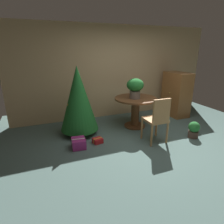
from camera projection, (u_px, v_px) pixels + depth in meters
The scene contains 10 objects.
ground_plane at pixel (155, 145), 4.08m from camera, with size 6.60×6.60×0.00m, color #4C6660.
back_wall_panel at pixel (116, 72), 5.61m from camera, with size 6.00×0.10×2.60m, color tan.
round_dining_table at pixel (135, 107), 4.90m from camera, with size 1.07×1.07×0.78m.
flower_vase at pixel (135, 87), 4.68m from camera, with size 0.42×0.42×0.50m.
wooden_chair_near at pixel (157, 118), 4.03m from camera, with size 0.43×0.45×1.01m.
holiday_tree at pixel (78, 99), 4.38m from camera, with size 0.89×0.89×1.62m.
gift_box_red at pixel (98, 141), 4.16m from camera, with size 0.23×0.20×0.11m.
gift_box_purple at pixel (79, 143), 3.96m from camera, with size 0.30×0.33×0.20m.
wooden_cabinet at pixel (176, 94), 5.76m from camera, with size 0.51×0.83×1.30m.
potted_plant at pixel (194, 129), 4.39m from camera, with size 0.25×0.25×0.38m.
Camera 1 is at (-2.21, -3.04, 1.97)m, focal length 30.65 mm.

